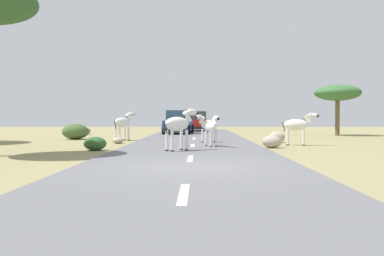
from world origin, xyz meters
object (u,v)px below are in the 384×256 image
object	(u,v)px
zebra_0	(212,127)
rock_0	(118,140)
zebra_4	(298,125)
bush_3	(95,144)
car_1	(197,122)
rock_2	(277,137)
rock_1	(85,131)
zebra_2	(208,125)
tree_2	(338,93)
car_0	(179,123)
rock_3	(272,142)
bush_0	(75,132)
zebra_1	(123,123)
zebra_3	(179,125)

from	to	relation	value
zebra_0	rock_0	bearing A→B (deg)	-49.43
zebra_4	bush_3	size ratio (longest dim) A/B	1.82
car_1	rock_2	bearing A→B (deg)	104.26
car_1	rock_1	distance (m)	11.02
zebra_2	tree_2	bearing A→B (deg)	-90.68
car_1	car_0	bearing A→B (deg)	77.47
car_0	rock_1	bearing A→B (deg)	16.69
zebra_0	bush_3	distance (m)	4.95
rock_2	zebra_2	bearing A→B (deg)	-168.19
zebra_0	rock_2	world-z (taller)	zebra_0
zebra_4	car_1	bearing A→B (deg)	-152.09
tree_2	car_1	bearing A→B (deg)	140.56
zebra_2	tree_2	distance (m)	13.08
zebra_4	rock_3	size ratio (longest dim) A/B	1.97
zebra_4	rock_1	bearing A→B (deg)	-117.26
car_1	bush_3	distance (m)	22.05
rock_3	bush_3	bearing A→B (deg)	-168.63
tree_2	bush_0	xyz separation A→B (m)	(-16.90, -5.39, -2.50)
zebra_4	car_1	distance (m)	19.17
rock_2	zebra_0	bearing A→B (deg)	-133.02
zebra_0	zebra_4	size ratio (longest dim) A/B	0.86
tree_2	bush_0	distance (m)	17.91
tree_2	rock_3	distance (m)	14.07
rock_1	bush_3	bearing A→B (deg)	-73.83
zebra_4	zebra_1	bearing A→B (deg)	-100.12
zebra_0	zebra_1	world-z (taller)	zebra_1
bush_3	rock_0	size ratio (longest dim) A/B	1.49
car_1	zebra_1	bearing A→B (deg)	74.75
zebra_3	tree_2	world-z (taller)	tree_2
zebra_4	rock_1	world-z (taller)	zebra_4
zebra_3	rock_2	bearing A→B (deg)	96.36
rock_1	zebra_1	bearing A→B (deg)	-60.87
zebra_3	bush_0	bearing A→B (deg)	170.85
zebra_3	rock_1	size ratio (longest dim) A/B	2.03
tree_2	zebra_1	bearing A→B (deg)	-154.57
zebra_3	rock_1	xyz separation A→B (m)	(-7.43, 14.83, -0.75)
rock_2	car_1	bearing A→B (deg)	104.23
car_1	bush_0	xyz separation A→B (m)	(-7.03, -13.51, -0.39)
zebra_3	rock_2	distance (m)	7.68
bush_0	rock_2	size ratio (longest dim) A/B	1.81
zebra_4	bush_0	bearing A→B (deg)	-99.69
zebra_3	rock_0	world-z (taller)	zebra_3
tree_2	bush_0	size ratio (longest dim) A/B	2.33
zebra_0	rock_3	size ratio (longest dim) A/B	1.70
rock_2	zebra_3	bearing A→B (deg)	-128.51
zebra_2	tree_2	xyz separation A→B (m)	(9.28, 8.99, 2.06)
rock_0	rock_2	distance (m)	8.04
zebra_3	rock_0	xyz separation A→B (m)	(-3.22, 5.02, -0.88)
rock_3	rock_2	bearing A→B (deg)	76.95
bush_3	rock_1	distance (m)	14.76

